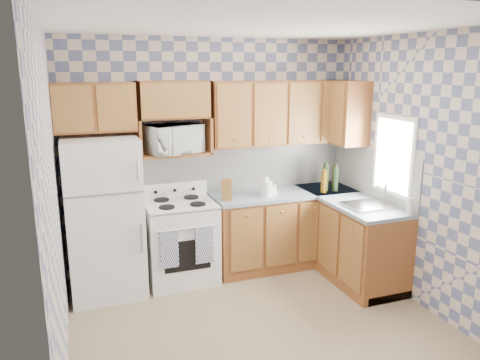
% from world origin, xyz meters
% --- Properties ---
extents(floor, '(3.40, 3.40, 0.00)m').
position_xyz_m(floor, '(0.00, 0.00, 0.00)').
color(floor, '#816D53').
rests_on(floor, ground).
extents(back_wall, '(3.40, 0.02, 2.70)m').
position_xyz_m(back_wall, '(0.00, 1.60, 1.35)').
color(back_wall, slate).
rests_on(back_wall, ground).
extents(right_wall, '(0.02, 3.20, 2.70)m').
position_xyz_m(right_wall, '(1.70, 0.00, 1.35)').
color(right_wall, slate).
rests_on(right_wall, ground).
extents(backsplash_back, '(2.60, 0.02, 0.56)m').
position_xyz_m(backsplash_back, '(0.40, 1.59, 1.20)').
color(backsplash_back, white).
rests_on(backsplash_back, back_wall).
extents(backsplash_right, '(0.02, 1.60, 0.56)m').
position_xyz_m(backsplash_right, '(1.69, 0.80, 1.20)').
color(backsplash_right, white).
rests_on(backsplash_right, right_wall).
extents(refrigerator, '(0.75, 0.70, 1.68)m').
position_xyz_m(refrigerator, '(-1.27, 1.25, 0.84)').
color(refrigerator, white).
rests_on(refrigerator, floor).
extents(stove_body, '(0.76, 0.65, 0.90)m').
position_xyz_m(stove_body, '(-0.47, 1.28, 0.45)').
color(stove_body, white).
rests_on(stove_body, floor).
extents(cooktop, '(0.76, 0.65, 0.02)m').
position_xyz_m(cooktop, '(-0.47, 1.28, 0.91)').
color(cooktop, silver).
rests_on(cooktop, stove_body).
extents(backguard, '(0.76, 0.08, 0.17)m').
position_xyz_m(backguard, '(-0.47, 1.55, 1.00)').
color(backguard, white).
rests_on(backguard, cooktop).
extents(dish_towel_left, '(0.19, 0.02, 0.41)m').
position_xyz_m(dish_towel_left, '(-0.67, 0.93, 0.53)').
color(dish_towel_left, navy).
rests_on(dish_towel_left, stove_body).
extents(dish_towel_right, '(0.19, 0.02, 0.41)m').
position_xyz_m(dish_towel_right, '(-0.29, 0.93, 0.53)').
color(dish_towel_right, navy).
rests_on(dish_towel_right, stove_body).
extents(base_cabinets_back, '(1.75, 0.60, 0.88)m').
position_xyz_m(base_cabinets_back, '(0.82, 1.30, 0.44)').
color(base_cabinets_back, brown).
rests_on(base_cabinets_back, floor).
extents(base_cabinets_right, '(0.60, 1.60, 0.88)m').
position_xyz_m(base_cabinets_right, '(1.40, 0.80, 0.44)').
color(base_cabinets_right, brown).
rests_on(base_cabinets_right, floor).
extents(countertop_back, '(1.77, 0.63, 0.04)m').
position_xyz_m(countertop_back, '(0.82, 1.30, 0.90)').
color(countertop_back, slate).
rests_on(countertop_back, base_cabinets_back).
extents(countertop_right, '(0.63, 1.60, 0.04)m').
position_xyz_m(countertop_right, '(1.40, 0.80, 0.90)').
color(countertop_right, slate).
rests_on(countertop_right, base_cabinets_right).
extents(upper_cabinets_back, '(1.75, 0.33, 0.74)m').
position_xyz_m(upper_cabinets_back, '(0.82, 1.44, 1.85)').
color(upper_cabinets_back, brown).
rests_on(upper_cabinets_back, back_wall).
extents(upper_cabinets_fridge, '(0.82, 0.33, 0.50)m').
position_xyz_m(upper_cabinets_fridge, '(-1.29, 1.44, 1.97)').
color(upper_cabinets_fridge, brown).
rests_on(upper_cabinets_fridge, back_wall).
extents(upper_cabinets_right, '(0.33, 0.70, 0.74)m').
position_xyz_m(upper_cabinets_right, '(1.53, 1.25, 1.85)').
color(upper_cabinets_right, brown).
rests_on(upper_cabinets_right, right_wall).
extents(microwave_shelf, '(0.80, 0.33, 0.03)m').
position_xyz_m(microwave_shelf, '(-0.47, 1.44, 1.44)').
color(microwave_shelf, brown).
rests_on(microwave_shelf, back_wall).
extents(microwave, '(0.67, 0.55, 0.32)m').
position_xyz_m(microwave, '(-0.49, 1.40, 1.61)').
color(microwave, white).
rests_on(microwave, microwave_shelf).
extents(sink, '(0.48, 0.40, 0.03)m').
position_xyz_m(sink, '(1.40, 0.45, 0.93)').
color(sink, '#B7B7BC').
rests_on(sink, countertop_right).
extents(window, '(0.02, 0.66, 0.86)m').
position_xyz_m(window, '(1.69, 0.45, 1.45)').
color(window, white).
rests_on(window, right_wall).
extents(bottle_0, '(0.07, 0.07, 0.32)m').
position_xyz_m(bottle_0, '(1.31, 1.19, 1.08)').
color(bottle_0, black).
rests_on(bottle_0, countertop_back).
extents(bottle_1, '(0.07, 0.07, 0.30)m').
position_xyz_m(bottle_1, '(1.41, 1.13, 1.07)').
color(bottle_1, black).
rests_on(bottle_1, countertop_back).
extents(bottle_2, '(0.07, 0.07, 0.28)m').
position_xyz_m(bottle_2, '(1.46, 1.23, 1.06)').
color(bottle_2, '#543609').
rests_on(bottle_2, countertop_back).
extents(bottle_3, '(0.07, 0.07, 0.26)m').
position_xyz_m(bottle_3, '(1.24, 1.11, 1.05)').
color(bottle_3, '#543609').
rests_on(bottle_3, countertop_back).
extents(knife_block, '(0.13, 0.13, 0.24)m').
position_xyz_m(knife_block, '(0.05, 1.19, 1.04)').
color(knife_block, brown).
rests_on(knife_block, countertop_back).
extents(electric_kettle, '(0.14, 0.14, 0.18)m').
position_xyz_m(electric_kettle, '(0.53, 1.19, 1.01)').
color(electric_kettle, white).
rests_on(electric_kettle, countertop_back).
extents(food_containers, '(0.17, 0.17, 0.11)m').
position_xyz_m(food_containers, '(0.60, 1.24, 0.98)').
color(food_containers, silver).
rests_on(food_containers, countertop_back).
extents(soap_bottle, '(0.06, 0.06, 0.17)m').
position_xyz_m(soap_bottle, '(1.62, 0.05, 1.01)').
color(soap_bottle, silver).
rests_on(soap_bottle, countertop_right).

